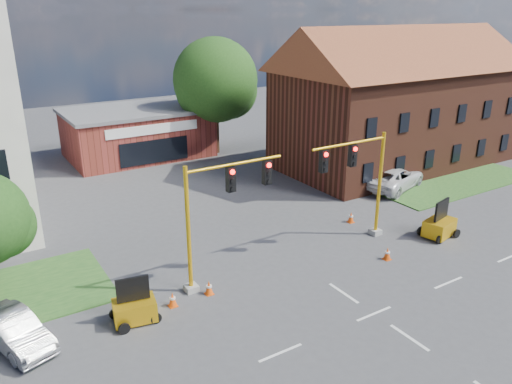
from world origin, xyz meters
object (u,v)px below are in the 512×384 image
at_px(signal_mast_west, 220,208).
at_px(signal_mast_east, 359,176).
at_px(trailer_east, 439,226).
at_px(pickup_white, 394,178).
at_px(trailer_west, 135,308).

height_order(signal_mast_west, signal_mast_east, same).
xyz_separation_m(trailer_east, pickup_white, (4.06, 7.38, 0.14)).
bearing_deg(signal_mast_west, signal_mast_east, 0.00).
relative_size(signal_mast_east, trailer_west, 3.08).
height_order(signal_mast_east, trailer_east, signal_mast_east).
relative_size(signal_mast_west, trailer_west, 3.08).
relative_size(signal_mast_west, trailer_east, 2.86).
relative_size(trailer_west, trailer_east, 0.93).
bearing_deg(signal_mast_east, trailer_west, -175.97).
bearing_deg(trailer_west, trailer_east, 6.88).
bearing_deg(pickup_white, trailer_west, 87.49).
height_order(signal_mast_west, trailer_west, signal_mast_west).
relative_size(signal_mast_east, pickup_white, 1.05).
relative_size(trailer_west, pickup_white, 0.34).
distance_m(signal_mast_west, signal_mast_east, 8.71).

